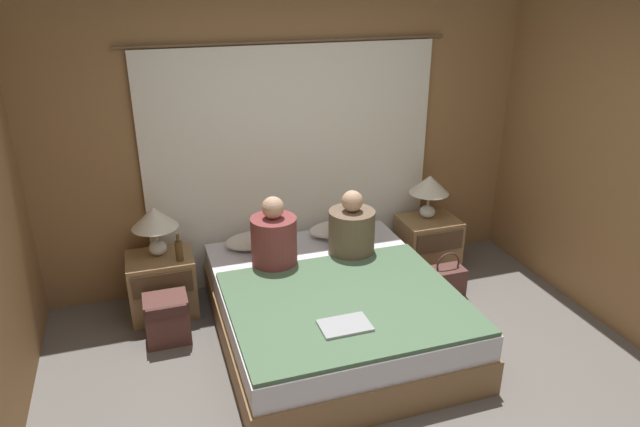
{
  "coord_description": "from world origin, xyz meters",
  "views": [
    {
      "loc": [
        -1.24,
        -2.62,
        2.59
      ],
      "look_at": [
        0.0,
        1.16,
        0.9
      ],
      "focal_mm": 32.0,
      "sensor_mm": 36.0,
      "label": 1
    }
  ],
  "objects_px": {
    "handbag_on_floor": "(446,280)",
    "person_right_in_bed": "(352,230)",
    "lamp_left": "(154,220)",
    "pillow_left": "(260,240)",
    "lamp_right": "(429,187)",
    "beer_bottle_on_left_stand": "(179,250)",
    "backpack_on_floor": "(167,316)",
    "person_left_in_bed": "(274,239)",
    "laptop_on_bed": "(345,325)",
    "bed": "(332,310)",
    "pillow_right": "(342,228)",
    "nightstand_right": "(427,244)",
    "nightstand_left": "(162,285)"
  },
  "relations": [
    {
      "from": "handbag_on_floor",
      "to": "person_right_in_bed",
      "type": "bearing_deg",
      "value": 170.58
    },
    {
      "from": "lamp_left",
      "to": "pillow_left",
      "type": "relative_size",
      "value": 0.68
    },
    {
      "from": "lamp_right",
      "to": "person_right_in_bed",
      "type": "relative_size",
      "value": 0.73
    },
    {
      "from": "lamp_left",
      "to": "beer_bottle_on_left_stand",
      "type": "xyz_separation_m",
      "value": [
        0.15,
        -0.16,
        -0.21
      ]
    },
    {
      "from": "beer_bottle_on_left_stand",
      "to": "backpack_on_floor",
      "type": "xyz_separation_m",
      "value": [
        -0.15,
        -0.29,
        -0.39
      ]
    },
    {
      "from": "person_left_in_bed",
      "to": "lamp_left",
      "type": "bearing_deg",
      "value": 157.16
    },
    {
      "from": "lamp_right",
      "to": "pillow_left",
      "type": "relative_size",
      "value": 0.68
    },
    {
      "from": "lamp_left",
      "to": "laptop_on_bed",
      "type": "height_order",
      "value": "lamp_left"
    },
    {
      "from": "handbag_on_floor",
      "to": "bed",
      "type": "bearing_deg",
      "value": -166.22
    },
    {
      "from": "bed",
      "to": "handbag_on_floor",
      "type": "distance_m",
      "value": 1.19
    },
    {
      "from": "lamp_left",
      "to": "pillow_right",
      "type": "xyz_separation_m",
      "value": [
        1.57,
        0.0,
        -0.29
      ]
    },
    {
      "from": "lamp_left",
      "to": "handbag_on_floor",
      "type": "height_order",
      "value": "lamp_left"
    },
    {
      "from": "nightstand_right",
      "to": "lamp_left",
      "type": "distance_m",
      "value": 2.46
    },
    {
      "from": "nightstand_right",
      "to": "handbag_on_floor",
      "type": "relative_size",
      "value": 1.31
    },
    {
      "from": "nightstand_left",
      "to": "person_right_in_bed",
      "type": "bearing_deg",
      "value": -11.87
    },
    {
      "from": "person_right_in_bed",
      "to": "laptop_on_bed",
      "type": "height_order",
      "value": "person_right_in_bed"
    },
    {
      "from": "laptop_on_bed",
      "to": "nightstand_left",
      "type": "bearing_deg",
      "value": 129.02
    },
    {
      "from": "lamp_right",
      "to": "pillow_left",
      "type": "xyz_separation_m",
      "value": [
        -1.57,
        0.0,
        -0.29
      ]
    },
    {
      "from": "bed",
      "to": "lamp_left",
      "type": "distance_m",
      "value": 1.55
    },
    {
      "from": "person_right_in_bed",
      "to": "person_left_in_bed",
      "type": "bearing_deg",
      "value": 180.0
    },
    {
      "from": "nightstand_right",
      "to": "person_right_in_bed",
      "type": "distance_m",
      "value": 1.03
    },
    {
      "from": "person_left_in_bed",
      "to": "beer_bottle_on_left_stand",
      "type": "height_order",
      "value": "person_left_in_bed"
    },
    {
      "from": "nightstand_right",
      "to": "lamp_left",
      "type": "relative_size",
      "value": 1.28
    },
    {
      "from": "person_left_in_bed",
      "to": "bed",
      "type": "bearing_deg",
      "value": -51.55
    },
    {
      "from": "person_right_in_bed",
      "to": "beer_bottle_on_left_stand",
      "type": "bearing_deg",
      "value": 171.42
    },
    {
      "from": "bed",
      "to": "person_right_in_bed",
      "type": "distance_m",
      "value": 0.69
    },
    {
      "from": "lamp_right",
      "to": "person_right_in_bed",
      "type": "distance_m",
      "value": 0.97
    },
    {
      "from": "person_left_in_bed",
      "to": "person_right_in_bed",
      "type": "xyz_separation_m",
      "value": [
        0.65,
        0.0,
        -0.02
      ]
    },
    {
      "from": "lamp_right",
      "to": "person_right_in_bed",
      "type": "xyz_separation_m",
      "value": [
        -0.89,
        -0.36,
        -0.14
      ]
    },
    {
      "from": "beer_bottle_on_left_stand",
      "to": "laptop_on_bed",
      "type": "distance_m",
      "value": 1.53
    },
    {
      "from": "person_left_in_bed",
      "to": "handbag_on_floor",
      "type": "xyz_separation_m",
      "value": [
        1.49,
        -0.14,
        -0.55
      ]
    },
    {
      "from": "person_left_in_bed",
      "to": "beer_bottle_on_left_stand",
      "type": "distance_m",
      "value": 0.74
    },
    {
      "from": "lamp_right",
      "to": "pillow_right",
      "type": "distance_m",
      "value": 0.88
    },
    {
      "from": "nightstand_left",
      "to": "pillow_right",
      "type": "xyz_separation_m",
      "value": [
        1.57,
        0.05,
        0.26
      ]
    },
    {
      "from": "bed",
      "to": "beer_bottle_on_left_stand",
      "type": "bearing_deg",
      "value": 149.08
    },
    {
      "from": "backpack_on_floor",
      "to": "handbag_on_floor",
      "type": "distance_m",
      "value": 2.35
    },
    {
      "from": "laptop_on_bed",
      "to": "person_right_in_bed",
      "type": "bearing_deg",
      "value": 66.81
    },
    {
      "from": "lamp_left",
      "to": "beer_bottle_on_left_stand",
      "type": "bearing_deg",
      "value": -46.15
    },
    {
      "from": "nightstand_left",
      "to": "laptop_on_bed",
      "type": "height_order",
      "value": "nightstand_left"
    },
    {
      "from": "pillow_left",
      "to": "backpack_on_floor",
      "type": "bearing_deg",
      "value": -151.26
    },
    {
      "from": "pillow_right",
      "to": "nightstand_right",
      "type": "bearing_deg",
      "value": -3.48
    },
    {
      "from": "person_right_in_bed",
      "to": "handbag_on_floor",
      "type": "bearing_deg",
      "value": -9.42
    },
    {
      "from": "lamp_left",
      "to": "person_right_in_bed",
      "type": "distance_m",
      "value": 1.56
    },
    {
      "from": "lamp_right",
      "to": "laptop_on_bed",
      "type": "relative_size",
      "value": 1.24
    },
    {
      "from": "bed",
      "to": "pillow_left",
      "type": "height_order",
      "value": "pillow_left"
    },
    {
      "from": "handbag_on_floor",
      "to": "backpack_on_floor",
      "type": "bearing_deg",
      "value": 178.75
    },
    {
      "from": "person_left_in_bed",
      "to": "backpack_on_floor",
      "type": "relative_size",
      "value": 1.57
    },
    {
      "from": "backpack_on_floor",
      "to": "nightstand_right",
      "type": "bearing_deg",
      "value": 9.6
    },
    {
      "from": "backpack_on_floor",
      "to": "person_left_in_bed",
      "type": "bearing_deg",
      "value": 5.84
    },
    {
      "from": "pillow_right",
      "to": "backpack_on_floor",
      "type": "height_order",
      "value": "pillow_right"
    }
  ]
}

